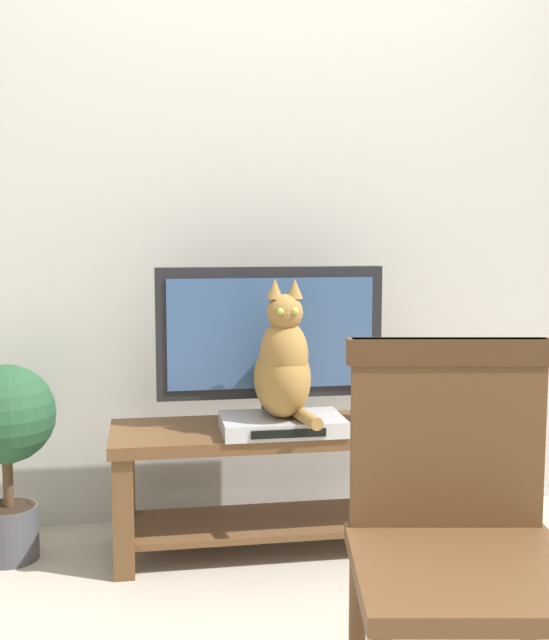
{
  "coord_description": "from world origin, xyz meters",
  "views": [
    {
      "loc": [
        -0.45,
        -2.22,
        1.17
      ],
      "look_at": [
        -0.0,
        0.51,
        0.86
      ],
      "focal_mm": 44.39,
      "sensor_mm": 36.0,
      "label": 1
    }
  ],
  "objects_px": {
    "media_box": "(282,424)",
    "cat": "(283,366)",
    "tv": "(270,340)",
    "wooden_chair": "(458,523)",
    "book_stack": "(385,411)",
    "potted_plant": "(6,434)",
    "tv_stand": "(272,466)"
  },
  "relations": [
    {
      "from": "media_box",
      "to": "cat",
      "type": "height_order",
      "value": "cat"
    },
    {
      "from": "tv",
      "to": "media_box",
      "type": "xyz_separation_m",
      "value": [
        0.02,
        -0.14,
        -0.28
      ]
    },
    {
      "from": "wooden_chair",
      "to": "book_stack",
      "type": "relative_size",
      "value": 4.31
    },
    {
      "from": "cat",
      "to": "book_stack",
      "type": "height_order",
      "value": "cat"
    },
    {
      "from": "wooden_chair",
      "to": "book_stack",
      "type": "distance_m",
      "value": 1.22
    },
    {
      "from": "book_stack",
      "to": "potted_plant",
      "type": "bearing_deg",
      "value": 176.38
    },
    {
      "from": "media_box",
      "to": "book_stack",
      "type": "relative_size",
      "value": 1.98
    },
    {
      "from": "tv_stand",
      "to": "tv",
      "type": "bearing_deg",
      "value": 89.97
    },
    {
      "from": "book_stack",
      "to": "cat",
      "type": "bearing_deg",
      "value": -168.46
    },
    {
      "from": "wooden_chair",
      "to": "potted_plant",
      "type": "bearing_deg",
      "value": 131.56
    },
    {
      "from": "cat",
      "to": "potted_plant",
      "type": "distance_m",
      "value": 1.01
    },
    {
      "from": "tv",
      "to": "wooden_chair",
      "type": "relative_size",
      "value": 0.89
    },
    {
      "from": "cat",
      "to": "potted_plant",
      "type": "relative_size",
      "value": 0.7
    },
    {
      "from": "tv_stand",
      "to": "wooden_chair",
      "type": "bearing_deg",
      "value": -80.63
    },
    {
      "from": "potted_plant",
      "to": "book_stack",
      "type": "bearing_deg",
      "value": -3.62
    },
    {
      "from": "media_box",
      "to": "potted_plant",
      "type": "xyz_separation_m",
      "value": [
        -0.96,
        0.15,
        -0.03
      ]
    },
    {
      "from": "tv_stand",
      "to": "book_stack",
      "type": "bearing_deg",
      "value": -3.51
    },
    {
      "from": "media_box",
      "to": "tv_stand",
      "type": "bearing_deg",
      "value": 102.75
    },
    {
      "from": "media_box",
      "to": "wooden_chair",
      "type": "xyz_separation_m",
      "value": [
        0.18,
        -1.14,
        0.06
      ]
    },
    {
      "from": "potted_plant",
      "to": "cat",
      "type": "bearing_deg",
      "value": -9.85
    },
    {
      "from": "tv",
      "to": "media_box",
      "type": "height_order",
      "value": "tv"
    },
    {
      "from": "book_stack",
      "to": "wooden_chair",
      "type": "bearing_deg",
      "value": -100.14
    },
    {
      "from": "cat",
      "to": "potted_plant",
      "type": "xyz_separation_m",
      "value": [
        -0.96,
        0.17,
        -0.25
      ]
    },
    {
      "from": "media_box",
      "to": "book_stack",
      "type": "xyz_separation_m",
      "value": [
        0.4,
        0.06,
        0.02
      ]
    },
    {
      "from": "wooden_chair",
      "to": "cat",
      "type": "bearing_deg",
      "value": 99.18
    },
    {
      "from": "media_box",
      "to": "wooden_chair",
      "type": "distance_m",
      "value": 1.16
    },
    {
      "from": "tv_stand",
      "to": "book_stack",
      "type": "relative_size",
      "value": 5.41
    },
    {
      "from": "tv_stand",
      "to": "wooden_chair",
      "type": "relative_size",
      "value": 1.26
    },
    {
      "from": "tv",
      "to": "book_stack",
      "type": "relative_size",
      "value": 3.85
    },
    {
      "from": "tv",
      "to": "book_stack",
      "type": "bearing_deg",
      "value": -10.71
    },
    {
      "from": "tv_stand",
      "to": "book_stack",
      "type": "xyz_separation_m",
      "value": [
        0.42,
        -0.03,
        0.2
      ]
    },
    {
      "from": "wooden_chair",
      "to": "book_stack",
      "type": "bearing_deg",
      "value": 79.86
    }
  ]
}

